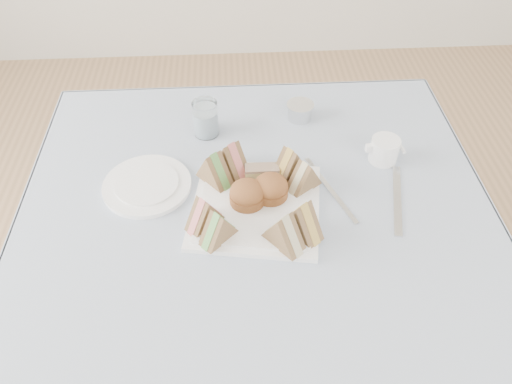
{
  "coord_description": "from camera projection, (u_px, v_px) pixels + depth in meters",
  "views": [
    {
      "loc": [
        -0.04,
        -0.69,
        1.53
      ],
      "look_at": [
        -0.0,
        0.04,
        0.8
      ],
      "focal_mm": 35.0,
      "sensor_mm": 36.0,
      "label": 1
    }
  ],
  "objects": [
    {
      "name": "scone_left",
      "position": [
        247.0,
        194.0,
        1.05
      ],
      "size": [
        0.1,
        0.1,
        0.05
      ],
      "primitive_type": "cylinder",
      "rotation": [
        0.0,
        0.0,
        -0.31
      ],
      "color": "#8E5E2F",
      "rests_on": "serving_plate"
    },
    {
      "name": "tea_strainer",
      "position": [
        300.0,
        112.0,
        1.28
      ],
      "size": [
        0.08,
        0.08,
        0.04
      ],
      "primitive_type": "cylinder",
      "rotation": [
        0.0,
        0.0,
        -0.16
      ],
      "color": "silver",
      "rests_on": "tablecloth"
    },
    {
      "name": "pastry_slice",
      "position": [
        262.0,
        173.0,
        1.1
      ],
      "size": [
        0.08,
        0.03,
        0.04
      ],
      "primitive_type": "cube",
      "rotation": [
        0.0,
        0.0,
        -0.01
      ],
      "color": "#E5DA88",
      "rests_on": "serving_plate"
    },
    {
      "name": "floor",
      "position": [
        257.0,
        378.0,
        1.57
      ],
      "size": [
        4.0,
        4.0,
        0.0
      ],
      "primitive_type": "plane",
      "color": "#9E7751",
      "rests_on": "ground"
    },
    {
      "name": "knife",
      "position": [
        397.0,
        199.0,
        1.08
      ],
      "size": [
        0.07,
        0.21,
        0.0
      ],
      "primitive_type": "cube",
      "rotation": [
        0.0,
        0.0,
        -0.23
      ],
      "color": "silver",
      "rests_on": "tablecloth"
    },
    {
      "name": "water_glass",
      "position": [
        206.0,
        118.0,
        1.22
      ],
      "size": [
        0.07,
        0.07,
        0.09
      ],
      "primitive_type": "cylinder",
      "rotation": [
        0.0,
        0.0,
        -0.15
      ],
      "color": "white",
      "rests_on": "tablecloth"
    },
    {
      "name": "sandwich_fr_b",
      "position": [
        284.0,
        230.0,
        0.96
      ],
      "size": [
        0.09,
        0.09,
        0.08
      ],
      "primitive_type": null,
      "rotation": [
        0.0,
        0.0,
        -0.86
      ],
      "color": "olive",
      "rests_on": "serving_plate"
    },
    {
      "name": "sandwich_br_a",
      "position": [
        304.0,
        175.0,
        1.07
      ],
      "size": [
        0.09,
        0.08,
        0.07
      ],
      "primitive_type": null,
      "rotation": [
        0.0,
        0.0,
        -2.5
      ],
      "color": "olive",
      "rests_on": "serving_plate"
    },
    {
      "name": "sandwich_br_b",
      "position": [
        290.0,
        162.0,
        1.1
      ],
      "size": [
        0.09,
        0.09,
        0.08
      ],
      "primitive_type": null,
      "rotation": [
        0.0,
        0.0,
        -2.46
      ],
      "color": "olive",
      "rests_on": "serving_plate"
    },
    {
      "name": "sandwich_bl_b",
      "position": [
        232.0,
        158.0,
        1.1
      ],
      "size": [
        0.09,
        0.1,
        0.08
      ],
      "primitive_type": null,
      "rotation": [
        0.0,
        0.0,
        2.21
      ],
      "color": "olive",
      "rests_on": "serving_plate"
    },
    {
      "name": "sandwich_fl_b",
      "position": [
        218.0,
        226.0,
        0.97
      ],
      "size": [
        0.08,
        0.08,
        0.07
      ],
      "primitive_type": null,
      "rotation": [
        0.0,
        0.0,
        0.76
      ],
      "color": "olive",
      "rests_on": "serving_plate"
    },
    {
      "name": "serving_plate",
      "position": [
        256.0,
        207.0,
        1.06
      ],
      "size": [
        0.31,
        0.31,
        0.01
      ],
      "primitive_type": "cube",
      "rotation": [
        0.0,
        0.0,
        -0.16
      ],
      "color": "white",
      "rests_on": "tablecloth"
    },
    {
      "name": "fork",
      "position": [
        334.0,
        194.0,
        1.09
      ],
      "size": [
        0.08,
        0.18,
        0.0
      ],
      "primitive_type": "cube",
      "rotation": [
        0.0,
        0.0,
        0.36
      ],
      "color": "silver",
      "rests_on": "tablecloth"
    },
    {
      "name": "table",
      "position": [
        257.0,
        316.0,
        1.31
      ],
      "size": [
        0.9,
        0.9,
        0.74
      ],
      "primitive_type": "cube",
      "color": "brown",
      "rests_on": "floor"
    },
    {
      "name": "creamer_jug",
      "position": [
        384.0,
        150.0,
        1.16
      ],
      "size": [
        0.07,
        0.07,
        0.06
      ],
      "primitive_type": "cylinder",
      "rotation": [
        0.0,
        0.0,
        0.11
      ],
      "color": "white",
      "rests_on": "tablecloth"
    },
    {
      "name": "sandwich_fr_a",
      "position": [
        302.0,
        218.0,
        0.98
      ],
      "size": [
        0.09,
        0.1,
        0.08
      ],
      "primitive_type": null,
      "rotation": [
        0.0,
        0.0,
        -0.91
      ],
      "color": "olive",
      "rests_on": "serving_plate"
    },
    {
      "name": "side_plate",
      "position": [
        147.0,
        185.0,
        1.11
      ],
      "size": [
        0.24,
        0.24,
        0.01
      ],
      "primitive_type": "cylinder",
      "rotation": [
        0.0,
        0.0,
        -0.25
      ],
      "color": "white",
      "rests_on": "tablecloth"
    },
    {
      "name": "tablecloth",
      "position": [
        258.0,
        222.0,
        1.04
      ],
      "size": [
        1.02,
        1.02,
        0.01
      ],
      "primitive_type": "cube",
      "color": "#A3B5D2",
      "rests_on": "table"
    },
    {
      "name": "sandwich_bl_a",
      "position": [
        214.0,
        167.0,
        1.08
      ],
      "size": [
        0.09,
        0.09,
        0.08
      ],
      "primitive_type": null,
      "rotation": [
        0.0,
        0.0,
        2.27
      ],
      "color": "olive",
      "rests_on": "serving_plate"
    },
    {
      "name": "sandwich_fl_a",
      "position": [
        204.0,
        212.0,
        1.0
      ],
      "size": [
        0.09,
        0.08,
        0.07
      ],
      "primitive_type": null,
      "rotation": [
        0.0,
        0.0,
        0.73
      ],
      "color": "olive",
      "rests_on": "serving_plate"
    },
    {
      "name": "scone_right",
      "position": [
        271.0,
        188.0,
        1.06
      ],
      "size": [
        0.08,
        0.08,
        0.05
      ],
      "primitive_type": "cylinder",
      "rotation": [
        0.0,
        0.0,
        0.08
      ],
      "color": "#8E5E2F",
      "rests_on": "serving_plate"
    }
  ]
}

